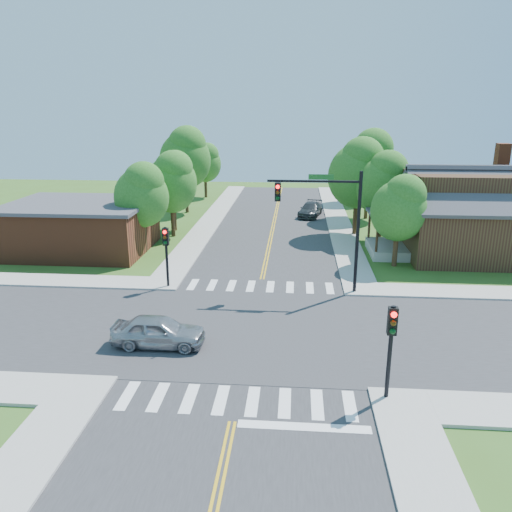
# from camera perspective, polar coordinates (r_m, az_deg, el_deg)

# --- Properties ---
(ground) EXTENTS (100.00, 100.00, 0.00)m
(ground) POSITION_cam_1_polar(r_m,az_deg,el_deg) (24.88, -0.51, -8.51)
(ground) COLOR #395A1C
(ground) RESTS_ON ground
(road_ns) EXTENTS (10.00, 90.00, 0.04)m
(road_ns) POSITION_cam_1_polar(r_m,az_deg,el_deg) (24.88, -0.51, -8.47)
(road_ns) COLOR #2D2D30
(road_ns) RESTS_ON ground
(road_ew) EXTENTS (90.00, 10.00, 0.04)m
(road_ew) POSITION_cam_1_polar(r_m,az_deg,el_deg) (24.87, -0.51, -8.46)
(road_ew) COLOR #2D2D30
(road_ew) RESTS_ON ground
(intersection_patch) EXTENTS (10.20, 10.20, 0.06)m
(intersection_patch) POSITION_cam_1_polar(r_m,az_deg,el_deg) (24.88, -0.51, -8.51)
(intersection_patch) COLOR #2D2D30
(intersection_patch) RESTS_ON ground
(sidewalk_ne) EXTENTS (40.00, 40.00, 0.14)m
(sidewalk_ne) POSITION_cam_1_polar(r_m,az_deg,el_deg) (41.98, 23.63, 0.76)
(sidewalk_ne) COLOR #9E9B93
(sidewalk_ne) RESTS_ON ground
(sidewalk_nw) EXTENTS (40.00, 40.00, 0.14)m
(sidewalk_nw) POSITION_cam_1_polar(r_m,az_deg,el_deg) (43.49, -19.77, 1.71)
(sidewalk_nw) COLOR #9E9B93
(sidewalk_nw) RESTS_ON ground
(crosswalk_north) EXTENTS (8.85, 2.00, 0.01)m
(crosswalk_north) POSITION_cam_1_polar(r_m,az_deg,el_deg) (30.57, 0.53, -3.48)
(crosswalk_north) COLOR white
(crosswalk_north) RESTS_ON ground
(crosswalk_south) EXTENTS (8.85, 2.00, 0.01)m
(crosswalk_south) POSITION_cam_1_polar(r_m,az_deg,el_deg) (19.46, -2.22, -16.17)
(crosswalk_south) COLOR white
(crosswalk_south) RESTS_ON ground
(centerline) EXTENTS (0.30, 90.00, 0.01)m
(centerline) POSITION_cam_1_polar(r_m,az_deg,el_deg) (24.87, -0.51, -8.42)
(centerline) COLOR gold
(centerline) RESTS_ON ground
(stop_bar) EXTENTS (4.60, 0.45, 0.09)m
(stop_bar) POSITION_cam_1_polar(r_m,az_deg,el_deg) (18.23, 5.51, -18.97)
(stop_bar) COLOR white
(stop_bar) RESTS_ON ground
(signal_mast_ne) EXTENTS (5.30, 0.42, 7.20)m
(signal_mast_ne) POSITION_cam_1_polar(r_m,az_deg,el_deg) (28.65, 8.32, 4.96)
(signal_mast_ne) COLOR black
(signal_mast_ne) RESTS_ON ground
(signal_pole_se) EXTENTS (0.34, 0.42, 3.80)m
(signal_pole_se) POSITION_cam_1_polar(r_m,az_deg,el_deg) (18.92, 15.21, -8.76)
(signal_pole_se) COLOR black
(signal_pole_se) RESTS_ON ground
(signal_pole_nw) EXTENTS (0.34, 0.42, 3.80)m
(signal_pole_nw) POSITION_cam_1_polar(r_m,az_deg,el_deg) (30.08, -10.25, 1.14)
(signal_pole_nw) COLOR black
(signal_pole_nw) RESTS_ON ground
(house_ne) EXTENTS (13.05, 8.80, 7.11)m
(house_ne) POSITION_cam_1_polar(r_m,az_deg,el_deg) (39.58, 23.91, 4.70)
(house_ne) COLOR #331912
(house_ne) RESTS_ON ground
(building_nw) EXTENTS (10.40, 8.40, 3.73)m
(building_nw) POSITION_cam_1_polar(r_m,az_deg,el_deg) (40.10, -19.41, 3.21)
(building_nw) COLOR brown
(building_nw) RESTS_ON ground
(tree_e_a) EXTENTS (3.76, 3.57, 6.39)m
(tree_e_a) POSITION_cam_1_polar(r_m,az_deg,el_deg) (34.84, 16.17, 5.44)
(tree_e_a) COLOR #382314
(tree_e_a) RESTS_ON ground
(tree_e_b) EXTENTS (4.35, 4.13, 7.39)m
(tree_e_b) POSITION_cam_1_polar(r_m,az_deg,el_deg) (41.18, 14.43, 8.17)
(tree_e_b) COLOR #382314
(tree_e_b) RESTS_ON ground
(tree_e_c) EXTENTS (5.12, 4.87, 8.71)m
(tree_e_c) POSITION_cam_1_polar(r_m,az_deg,el_deg) (49.54, 12.91, 10.65)
(tree_e_c) COLOR #382314
(tree_e_c) RESTS_ON ground
(tree_e_d) EXTENTS (4.37, 4.15, 7.43)m
(tree_e_d) POSITION_cam_1_polar(r_m,az_deg,el_deg) (57.84, 12.11, 10.68)
(tree_e_d) COLOR #382314
(tree_e_d) RESTS_ON ground
(tree_w_a) EXTENTS (4.02, 3.82, 6.84)m
(tree_w_a) POSITION_cam_1_polar(r_m,az_deg,el_deg) (37.80, -12.88, 6.98)
(tree_w_a) COLOR #382314
(tree_w_a) RESTS_ON ground
(tree_w_b) EXTENTS (4.16, 3.95, 7.07)m
(tree_w_b) POSITION_cam_1_polar(r_m,az_deg,el_deg) (44.21, -9.41, 8.75)
(tree_w_b) COLOR #382314
(tree_w_b) RESTS_ON ground
(tree_w_c) EXTENTS (5.20, 4.94, 8.83)m
(tree_w_c) POSITION_cam_1_polar(r_m,az_deg,el_deg) (51.73, -8.04, 11.24)
(tree_w_c) COLOR #382314
(tree_w_c) RESTS_ON ground
(tree_w_d) EXTENTS (3.85, 3.65, 6.54)m
(tree_w_d) POSITION_cam_1_polar(r_m,az_deg,el_deg) (60.68, -5.78, 10.68)
(tree_w_d) COLOR #382314
(tree_w_d) RESTS_ON ground
(tree_house) EXTENTS (4.89, 4.64, 8.31)m
(tree_house) POSITION_cam_1_polar(r_m,az_deg,el_deg) (42.64, 11.66, 9.44)
(tree_house) COLOR #382314
(tree_house) RESTS_ON ground
(tree_bldg) EXTENTS (4.26, 4.05, 7.24)m
(tree_bldg) POSITION_cam_1_polar(r_m,az_deg,el_deg) (42.08, -9.61, 8.49)
(tree_bldg) COLOR #382314
(tree_bldg) RESTS_ON ground
(car_silver) EXTENTS (1.78, 4.29, 1.45)m
(car_silver) POSITION_cam_1_polar(r_m,az_deg,el_deg) (23.48, -11.08, -8.51)
(car_silver) COLOR #9FA0A6
(car_silver) RESTS_ON ground
(car_dgrey) EXTENTS (3.85, 5.42, 1.34)m
(car_dgrey) POSITION_cam_1_polar(r_m,az_deg,el_deg) (50.36, 6.24, 5.26)
(car_dgrey) COLOR #34383A
(car_dgrey) RESTS_ON ground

